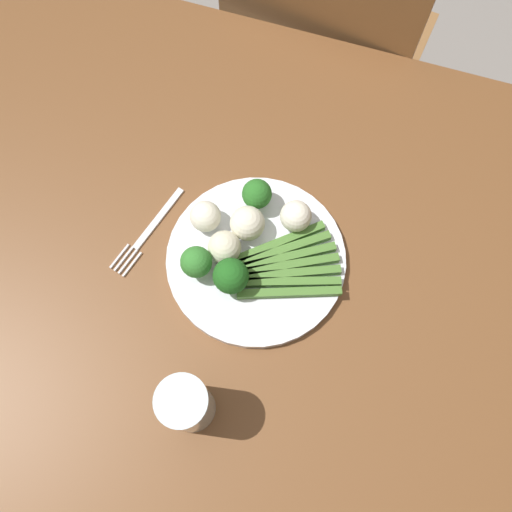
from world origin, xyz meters
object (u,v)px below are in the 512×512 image
fork (149,231)px  water_glass (187,405)px  dining_table (249,301)px  broccoli_front (196,262)px  broccoli_back (257,194)px  cauliflower_near_fork (296,216)px  chair (322,63)px  cauliflower_edge (205,216)px  asparagus_bundle (286,266)px  cauliflower_right (224,247)px  plate (256,259)px  broccoli_left (231,276)px  cauliflower_front_left (247,223)px

fork → water_glass: bearing=49.6°
dining_table → broccoli_front: size_ratio=23.61×
broccoli_back → cauliflower_near_fork: bearing=168.8°
chair → cauliflower_edge: 0.61m
asparagus_bundle → broccoli_front: bearing=171.8°
chair → cauliflower_edge: size_ratio=18.69×
cauliflower_right → fork: bearing=-1.0°
chair → plate: size_ratio=3.26×
cauliflower_right → fork: (0.13, -0.00, -0.04)m
broccoli_back → cauliflower_near_fork: size_ratio=1.16×
water_glass → asparagus_bundle: bearing=-105.4°
plate → cauliflower_near_fork: (-0.04, -0.07, 0.03)m
chair → water_glass: bearing=97.8°
asparagus_bundle → plate: bearing=150.3°
dining_table → chair: bearing=-87.1°
dining_table → water_glass: (0.02, 0.19, 0.16)m
plate → cauliflower_right: 0.06m
broccoli_back → water_glass: water_glass is taller
broccoli_front → cauliflower_edge: broccoli_front is taller
broccoli_front → plate: bearing=-149.1°
dining_table → cauliflower_near_fork: cauliflower_near_fork is taller
dining_table → water_glass: water_glass is taller
dining_table → fork: size_ratio=8.04×
broccoli_front → chair: bearing=-93.9°
asparagus_bundle → broccoli_left: bearing=-171.9°
asparagus_bundle → fork: 0.22m
broccoli_left → cauliflower_right: bearing=-59.5°
cauliflower_edge → water_glass: bearing=105.4°
plate → cauliflower_edge: cauliflower_edge is taller
cauliflower_right → fork: 0.13m
plate → broccoli_left: bearing=67.7°
broccoli_front → fork: broccoli_front is taller
broccoli_left → asparagus_bundle: bearing=-144.3°
cauliflower_front_left → cauliflower_right: bearing=66.4°
cauliflower_near_fork → cauliflower_front_left: size_ratio=0.91×
dining_table → broccoli_left: size_ratio=21.11×
broccoli_left → cauliflower_right: broccoli_left is taller
cauliflower_front_left → cauliflower_near_fork: bearing=-152.0°
cauliflower_right → cauliflower_edge: 0.06m
broccoli_left → cauliflower_near_fork: (-0.06, -0.12, -0.01)m
plate → asparagus_bundle: asparagus_bundle is taller
broccoli_left → cauliflower_near_fork: broccoli_left is taller
dining_table → broccoli_back: bearing=-78.1°
asparagus_bundle → cauliflower_right: 0.09m
cauliflower_edge → cauliflower_right: bearing=138.6°
broccoli_back → cauliflower_edge: broccoli_back is taller
cauliflower_near_fork → fork: 0.23m
asparagus_bundle → water_glass: size_ratio=1.41×
plate → cauliflower_front_left: (0.03, -0.04, 0.03)m
dining_table → asparagus_bundle: bearing=-141.6°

